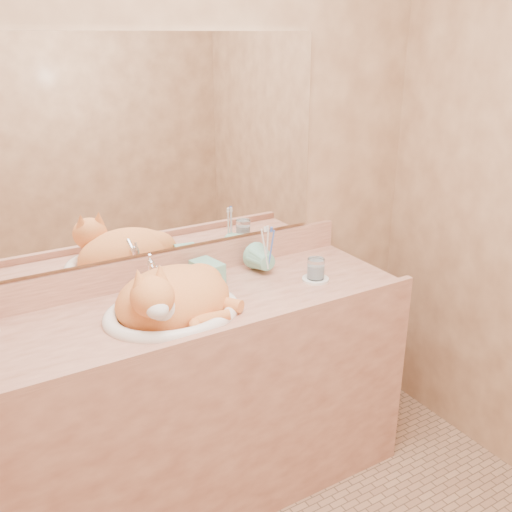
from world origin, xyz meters
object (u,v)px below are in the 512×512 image
soap_dispenser (217,264)px  sink_basin (171,294)px  cat (172,295)px  vanity_counter (204,400)px  toothbrush_cup (268,264)px  water_glass (316,269)px

soap_dispenser → sink_basin: bearing=-164.5°
cat → vanity_counter: bearing=8.6°
cat → soap_dispenser: 0.26m
sink_basin → toothbrush_cup: (0.47, 0.11, -0.02)m
cat → toothbrush_cup: size_ratio=3.63×
cat → soap_dispenser: soap_dispenser is taller
water_glass → vanity_counter: bearing=175.1°
soap_dispenser → toothbrush_cup: soap_dispenser is taller
sink_basin → soap_dispenser: size_ratio=2.45×
toothbrush_cup → water_glass: toothbrush_cup is taller
cat → soap_dispenser: size_ratio=2.15×
sink_basin → water_glass: bearing=-9.0°
cat → soap_dispenser: bearing=24.9°
water_glass → soap_dispenser: bearing=159.8°
vanity_counter → cat: (-0.12, -0.02, 0.50)m
cat → toothbrush_cup: 0.48m
vanity_counter → cat: 0.51m
soap_dispenser → toothbrush_cup: (0.23, -0.01, -0.04)m
vanity_counter → sink_basin: sink_basin is taller
sink_basin → cat: size_ratio=1.14×
toothbrush_cup → water_glass: 0.20m
vanity_counter → soap_dispenser: (0.12, 0.09, 0.52)m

